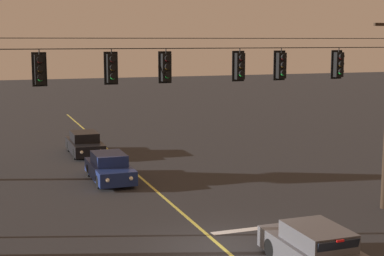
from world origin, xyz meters
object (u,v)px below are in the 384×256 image
object	(u,v)px
traffic_light_rightmost	(281,65)
car_oncoming_lead	(110,168)
traffic_light_far_right	(339,65)
traffic_light_leftmost	(40,69)
car_oncoming_trailing	(85,144)
traffic_light_left_inner	(112,68)
car_waiting_near_lane	(316,250)
traffic_light_right_inner	(240,66)
traffic_light_centre	(166,67)

from	to	relation	value
traffic_light_rightmost	car_oncoming_lead	bearing A→B (deg)	118.98
traffic_light_far_right	car_oncoming_lead	world-z (taller)	traffic_light_far_right
traffic_light_rightmost	traffic_light_far_right	distance (m)	2.51
traffic_light_leftmost	car_oncoming_trailing	world-z (taller)	traffic_light_leftmost
traffic_light_left_inner	car_waiting_near_lane	distance (m)	8.86
car_waiting_near_lane	car_oncoming_trailing	xyz separation A→B (m)	(-3.58, 20.71, -0.00)
car_waiting_near_lane	traffic_light_far_right	bearing A→B (deg)	51.73
car_waiting_near_lane	car_oncoming_lead	bearing A→B (deg)	104.76
traffic_light_far_right	car_oncoming_trailing	world-z (taller)	traffic_light_far_right
car_oncoming_trailing	car_waiting_near_lane	bearing A→B (deg)	-80.20
traffic_light_leftmost	car_oncoming_trailing	xyz separation A→B (m)	(3.96, 15.93, -5.38)
car_oncoming_lead	car_oncoming_trailing	bearing A→B (deg)	90.23
traffic_light_leftmost	traffic_light_far_right	distance (m)	11.31
traffic_light_rightmost	traffic_light_right_inner	bearing A→B (deg)	180.00
traffic_light_centre	car_waiting_near_lane	distance (m)	7.90
traffic_light_right_inner	traffic_light_rightmost	distance (m)	1.70
traffic_light_centre	car_oncoming_lead	distance (m)	10.23
traffic_light_left_inner	car_oncoming_lead	xyz separation A→B (m)	(1.62, 8.69, -5.38)
traffic_light_centre	traffic_light_left_inner	bearing A→B (deg)	180.00
traffic_light_leftmost	traffic_light_right_inner	size ratio (longest dim) A/B	1.00
traffic_light_rightmost	car_oncoming_lead	world-z (taller)	traffic_light_rightmost
traffic_light_leftmost	car_oncoming_lead	world-z (taller)	traffic_light_leftmost
traffic_light_right_inner	car_waiting_near_lane	xyz separation A→B (m)	(0.44, -4.78, -5.38)
traffic_light_far_right	car_oncoming_trailing	xyz separation A→B (m)	(-7.35, 15.93, -5.38)
traffic_light_leftmost	car_oncoming_trailing	size ratio (longest dim) A/B	0.28
traffic_light_far_right	traffic_light_left_inner	bearing A→B (deg)	180.00
traffic_light_left_inner	traffic_light_centre	xyz separation A→B (m)	(1.92, 0.00, 0.00)
traffic_light_centre	car_waiting_near_lane	size ratio (longest dim) A/B	0.28
traffic_light_far_right	traffic_light_rightmost	bearing A→B (deg)	180.00
car_oncoming_lead	traffic_light_right_inner	bearing A→B (deg)	-70.29
traffic_light_leftmost	car_oncoming_lead	bearing A→B (deg)	65.34
car_waiting_near_lane	car_oncoming_lead	xyz separation A→B (m)	(-3.55, 13.48, -0.00)
traffic_light_leftmost	traffic_light_rightmost	bearing A→B (deg)	0.00
traffic_light_left_inner	car_oncoming_trailing	distance (m)	16.89
traffic_light_leftmost	traffic_light_far_right	bearing A→B (deg)	0.00
car_oncoming_lead	car_oncoming_trailing	world-z (taller)	same
car_waiting_near_lane	car_oncoming_lead	size ratio (longest dim) A/B	0.98
traffic_light_left_inner	car_oncoming_lead	world-z (taller)	traffic_light_left_inner
traffic_light_centre	car_waiting_near_lane	bearing A→B (deg)	-55.82
car_oncoming_lead	car_oncoming_trailing	distance (m)	7.23
traffic_light_far_right	car_oncoming_lead	xyz separation A→B (m)	(-7.32, 8.69, -5.38)
traffic_light_centre	traffic_light_rightmost	size ratio (longest dim) A/B	1.00
traffic_light_rightmost	car_waiting_near_lane	size ratio (longest dim) A/B	0.28
car_waiting_near_lane	traffic_light_centre	bearing A→B (deg)	124.18
traffic_light_left_inner	traffic_light_centre	size ratio (longest dim) A/B	1.00
car_waiting_near_lane	traffic_light_left_inner	bearing A→B (deg)	137.23
traffic_light_centre	car_oncoming_trailing	size ratio (longest dim) A/B	0.28
traffic_light_centre	car_oncoming_trailing	world-z (taller)	traffic_light_centre
traffic_light_right_inner	traffic_light_far_right	bearing A→B (deg)	0.00
traffic_light_right_inner	car_waiting_near_lane	distance (m)	7.21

